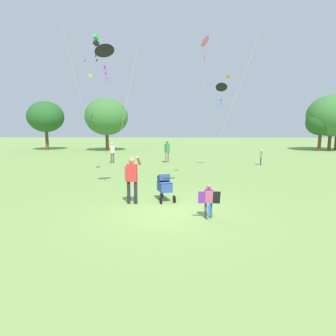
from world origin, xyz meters
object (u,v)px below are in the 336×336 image
object	(u,v)px
person_sitting_far	(167,150)
kite_adult_black	(105,52)
kite_blue_high	(96,42)
kite_green_novelty	(221,88)
person_red_shirt	(112,151)
person_adult_flyer	(132,176)
stroller	(165,185)
child_with_butterfly_kite	(209,198)
kite_orange_delta	(206,44)
person_couple_left	(261,156)

from	to	relation	value
person_sitting_far	kite_adult_black	bearing A→B (deg)	-101.57
kite_adult_black	kite_blue_high	distance (m)	3.89
kite_green_novelty	kite_blue_high	size ratio (longest dim) A/B	0.75
kite_adult_black	person_red_shirt	xyz separation A→B (m)	(-2.09, 9.87, -4.78)
person_adult_flyer	stroller	size ratio (longest dim) A/B	1.59
child_with_butterfly_kite	kite_orange_delta	world-z (taller)	kite_orange_delta
kite_green_novelty	person_sitting_far	xyz separation A→B (m)	(-3.56, 3.09, -4.22)
kite_orange_delta	kite_green_novelty	distance (m)	5.12
kite_green_novelty	kite_orange_delta	bearing A→B (deg)	-107.73
person_red_shirt	kite_blue_high	bearing A→B (deg)	-82.87
person_adult_flyer	kite_orange_delta	distance (m)	7.42
kite_green_novelty	person_sitting_far	bearing A→B (deg)	139.06
person_red_shirt	person_couple_left	distance (m)	11.08
person_adult_flyer	kite_blue_high	distance (m)	8.11
kite_green_novelty	person_red_shirt	distance (m)	9.28
person_red_shirt	person_couple_left	world-z (taller)	person_red_shirt
person_adult_flyer	stroller	xyz separation A→B (m)	(1.16, 0.45, -0.42)
kite_adult_black	person_couple_left	xyz separation A→B (m)	(8.95, 9.04, -5.02)
kite_green_novelty	kite_blue_high	bearing A→B (deg)	-151.90
stroller	person_couple_left	xyz separation A→B (m)	(6.58, 10.03, 0.07)
kite_adult_black	person_adult_flyer	bearing A→B (deg)	-50.13
child_with_butterfly_kite	kite_blue_high	world-z (taller)	kite_blue_high
person_red_shirt	person_sitting_far	size ratio (longest dim) A/B	0.92
child_with_butterfly_kite	kite_orange_delta	size ratio (longest dim) A/B	0.15
person_adult_flyer	kite_blue_high	xyz separation A→B (m)	(-2.50, 4.87, 5.99)
child_with_butterfly_kite	stroller	distance (m)	2.50
person_couple_left	child_with_butterfly_kite	bearing A→B (deg)	-113.05
kite_green_novelty	person_sitting_far	world-z (taller)	kite_green_novelty
kite_green_novelty	person_couple_left	world-z (taller)	kite_green_novelty
kite_green_novelty	person_red_shirt	world-z (taller)	kite_green_novelty
stroller	kite_blue_high	bearing A→B (deg)	129.62
person_adult_flyer	person_couple_left	xyz separation A→B (m)	(7.74, 10.48, -0.35)
kite_green_novelty	person_couple_left	size ratio (longest dim) A/B	4.83
person_red_shirt	person_sitting_far	world-z (taller)	person_sitting_far
kite_orange_delta	kite_green_novelty	xyz separation A→B (m)	(1.50, 4.69, -1.39)
kite_adult_black	person_red_shirt	distance (m)	11.17
stroller	person_sitting_far	distance (m)	11.23
kite_adult_black	person_red_shirt	bearing A→B (deg)	101.97
kite_orange_delta	person_couple_left	xyz separation A→B (m)	(4.80, 6.60, -5.94)
person_red_shirt	kite_orange_delta	bearing A→B (deg)	-49.96
person_adult_flyer	kite_green_novelty	size ratio (longest dim) A/B	0.32
kite_blue_high	person_adult_flyer	bearing A→B (deg)	-62.88
kite_blue_high	stroller	bearing A→B (deg)	-50.38
child_with_butterfly_kite	person_sitting_far	world-z (taller)	person_sitting_far
kite_adult_black	person_couple_left	size ratio (longest dim) A/B	5.19
person_couple_left	kite_orange_delta	bearing A→B (deg)	-126.00
stroller	kite_green_novelty	world-z (taller)	kite_green_novelty
child_with_butterfly_kite	person_couple_left	world-z (taller)	person_couple_left
kite_orange_delta	person_red_shirt	xyz separation A→B (m)	(-6.25, 7.44, -5.70)
kite_orange_delta	kite_blue_high	world-z (taller)	kite_blue_high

